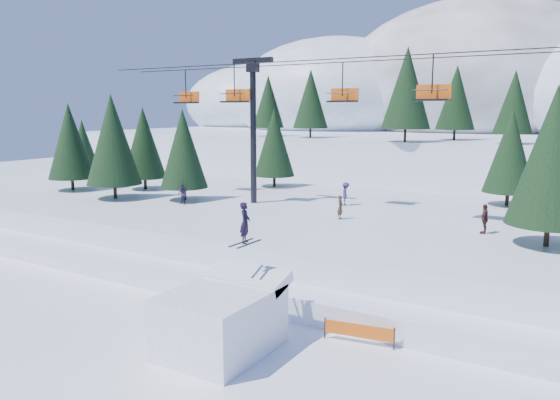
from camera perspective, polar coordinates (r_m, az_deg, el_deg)
The scene contains 10 objects.
ground at distance 21.51m, azimuth -9.49°, elevation -16.03°, with size 160.00×160.00×0.00m, color white.
mid_shelf at distance 35.98m, azimuth 9.32°, elevation -3.48°, with size 70.00×22.00×2.50m, color white.
berm at distance 27.42m, azimuth 1.47°, elevation -8.97°, with size 70.00×6.00×1.10m, color white.
mountain_ridge at distance 89.83m, azimuth 19.65°, elevation 9.15°, with size 119.00×61.24×26.46m.
jump_kicker at distance 21.54m, azimuth -6.06°, elevation -12.13°, with size 3.52×4.80×5.60m.
chairlift at distance 34.56m, azimuth 12.34°, elevation 9.41°, with size 46.00×3.21×10.28m.
conifer_stand at distance 34.46m, azimuth 16.85°, elevation 4.97°, with size 64.51×15.97×9.15m.
distant_skiers at distance 35.23m, azimuth 10.17°, elevation -0.39°, with size 28.65×6.63×1.65m.
banner_near at distance 22.42m, azimuth 8.23°, elevation -13.39°, with size 2.83×0.47×0.90m.
banner_far at distance 22.29m, azimuth 26.76°, elevation -14.49°, with size 2.63×1.17×0.90m.
Camera 1 is at (12.74, -14.70, 9.19)m, focal length 35.00 mm.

